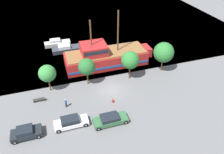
{
  "coord_description": "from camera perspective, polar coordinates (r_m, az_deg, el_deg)",
  "views": [
    {
      "loc": [
        -8.62,
        -27.54,
        23.27
      ],
      "look_at": [
        0.75,
        2.0,
        1.2
      ],
      "focal_mm": 35.0,
      "sensor_mm": 36.0,
      "label": 1
    }
  ],
  "objects": [
    {
      "name": "ground_plane",
      "position": [
        37.07,
        -0.17,
        -3.42
      ],
      "size": [
        160.0,
        160.0,
        0.0
      ],
      "primitive_type": "plane",
      "color": "#5B5B5E"
    },
    {
      "name": "water_surface",
      "position": [
        75.72,
        -10.67,
        16.98
      ],
      "size": [
        80.0,
        80.0,
        0.0
      ],
      "primitive_type": "plane",
      "color": "#33566B",
      "rests_on": "ground"
    },
    {
      "name": "pirate_ship",
      "position": [
        42.88,
        -1.8,
        5.32
      ],
      "size": [
        17.22,
        5.38,
        10.66
      ],
      "color": "#A31E1E",
      "rests_on": "water_surface"
    },
    {
      "name": "moored_boat_dockside",
      "position": [
        52.27,
        -14.16,
        8.61
      ],
      "size": [
        5.78,
        1.87,
        1.52
      ],
      "color": "#B7B2A8",
      "rests_on": "water_surface"
    },
    {
      "name": "moored_boat_outer",
      "position": [
        49.31,
        -11.88,
        7.26
      ],
      "size": [
        6.25,
        2.38,
        1.52
      ],
      "color": "#2D333D",
      "rests_on": "water_surface"
    },
    {
      "name": "parked_car_curb_front",
      "position": [
        31.25,
        -10.69,
        -11.5
      ],
      "size": [
        4.7,
        1.81,
        1.48
      ],
      "color": "white",
      "rests_on": "ground_plane"
    },
    {
      "name": "parked_car_curb_mid",
      "position": [
        31.13,
        -0.46,
        -11.04
      ],
      "size": [
        4.85,
        1.95,
        1.37
      ],
      "color": "#2D5B38",
      "rests_on": "ground_plane"
    },
    {
      "name": "parked_car_curb_rear",
      "position": [
        31.58,
        -21.52,
        -13.36
      ],
      "size": [
        3.93,
        1.93,
        1.49
      ],
      "color": "black",
      "rests_on": "ground_plane"
    },
    {
      "name": "fire_hydrant",
      "position": [
        34.39,
        0.21,
        -6.2
      ],
      "size": [
        0.42,
        0.25,
        0.76
      ],
      "color": "red",
      "rests_on": "ground_plane"
    },
    {
      "name": "bench_promenade_east",
      "position": [
        36.42,
        -18.51,
        -5.59
      ],
      "size": [
        1.79,
        0.45,
        0.85
      ],
      "color": "#4C4742",
      "rests_on": "ground_plane"
    },
    {
      "name": "pedestrian_walking_near",
      "position": [
        34.19,
        -11.97,
        -6.68
      ],
      "size": [
        0.32,
        0.32,
        1.52
      ],
      "color": "#232838",
      "rests_on": "ground_plane"
    },
    {
      "name": "tree_row_east",
      "position": [
        36.55,
        -16.55,
        0.88
      ],
      "size": [
        2.83,
        2.83,
        4.84
      ],
      "color": "brown",
      "rests_on": "ground_plane"
    },
    {
      "name": "tree_row_mideast",
      "position": [
        36.7,
        -6.63,
        2.63
      ],
      "size": [
        2.89,
        2.89,
        4.97
      ],
      "color": "brown",
      "rests_on": "ground_plane"
    },
    {
      "name": "tree_row_midwest",
      "position": [
        37.89,
        4.77,
        4.41
      ],
      "size": [
        3.15,
        3.15,
        5.39
      ],
      "color": "brown",
      "rests_on": "ground_plane"
    },
    {
      "name": "tree_row_west",
      "position": [
        41.0,
        13.35,
        6.26
      ],
      "size": [
        3.72,
        3.72,
        5.78
      ],
      "color": "brown",
      "rests_on": "ground_plane"
    }
  ]
}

